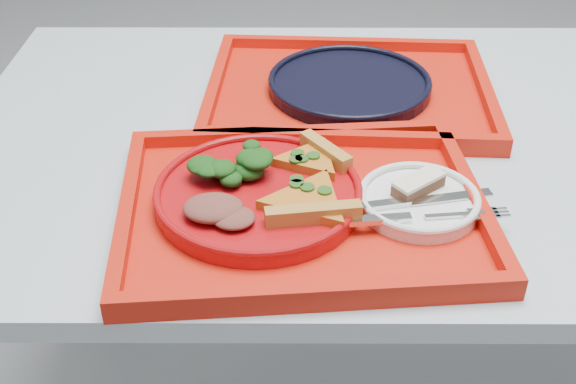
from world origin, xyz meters
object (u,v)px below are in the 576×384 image
object	(u,v)px
tray_main	(302,211)
tray_far	(349,94)
dessert_bar	(418,184)
dinner_plate	(258,196)
navy_plate	(349,86)

from	to	relation	value
tray_main	tray_far	xyz separation A→B (m)	(0.08, 0.32, 0.00)
dessert_bar	tray_main	bearing A→B (deg)	147.88
tray_main	dessert_bar	world-z (taller)	dessert_bar
tray_main	tray_far	bearing A→B (deg)	71.20
tray_far	dinner_plate	world-z (taller)	dinner_plate
tray_main	dessert_bar	size ratio (longest dim) A/B	6.25
tray_main	navy_plate	xyz separation A→B (m)	(0.08, 0.32, 0.01)
tray_far	tray_main	bearing A→B (deg)	-101.10
dinner_plate	dessert_bar	world-z (taller)	dessert_bar
navy_plate	tray_main	bearing A→B (deg)	-104.06
dinner_plate	dessert_bar	distance (m)	0.20
tray_far	navy_plate	size ratio (longest dim) A/B	1.73
tray_far	dessert_bar	xyz separation A→B (m)	(0.07, -0.30, 0.03)
tray_far	dinner_plate	size ratio (longest dim) A/B	1.73
tray_main	dessert_bar	xyz separation A→B (m)	(0.15, 0.02, 0.03)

